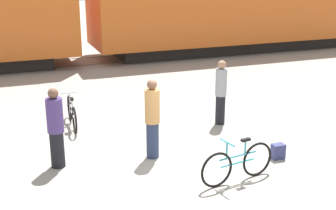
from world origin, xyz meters
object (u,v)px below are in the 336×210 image
object	(u,v)px
bicycle_teal	(237,164)
person_in_purple	(56,128)
person_in_tan	(152,119)
person_in_grey	(221,92)
backpack	(278,151)
bicycle_silver	(72,113)

from	to	relation	value
bicycle_teal	person_in_purple	distance (m)	3.83
person_in_tan	person_in_grey	size ratio (longest dim) A/B	1.04
backpack	bicycle_teal	bearing A→B (deg)	-154.51
person_in_tan	backpack	xyz separation A→B (m)	(2.59, -1.05, -0.74)
bicycle_teal	person_in_tan	xyz separation A→B (m)	(-1.20, 1.71, 0.53)
person_in_purple	person_in_grey	xyz separation A→B (m)	(4.47, 1.21, 0.01)
person_in_purple	person_in_tan	size ratio (longest dim) A/B	0.97
bicycle_silver	person_in_purple	world-z (taller)	person_in_purple
person_in_grey	person_in_tan	bearing A→B (deg)	-44.24
person_in_grey	backpack	size ratio (longest dim) A/B	5.11
person_in_purple	backpack	distance (m)	4.88
bicycle_silver	backpack	xyz separation A→B (m)	(3.95, -3.68, -0.20)
backpack	person_in_tan	bearing A→B (deg)	157.97
person_in_purple	person_in_grey	size ratio (longest dim) A/B	1.01
person_in_purple	person_in_grey	world-z (taller)	person_in_purple
bicycle_teal	person_in_tan	bearing A→B (deg)	125.04
bicycle_teal	person_in_grey	xyz separation A→B (m)	(1.21, 3.17, 0.50)
person_in_purple	backpack	world-z (taller)	person_in_purple
person_in_purple	person_in_tan	distance (m)	2.07
person_in_purple	person_in_tan	xyz separation A→B (m)	(2.06, -0.25, 0.04)
bicycle_silver	person_in_tan	xyz separation A→B (m)	(1.35, -2.63, 0.54)
bicycle_teal	person_in_purple	size ratio (longest dim) A/B	0.99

